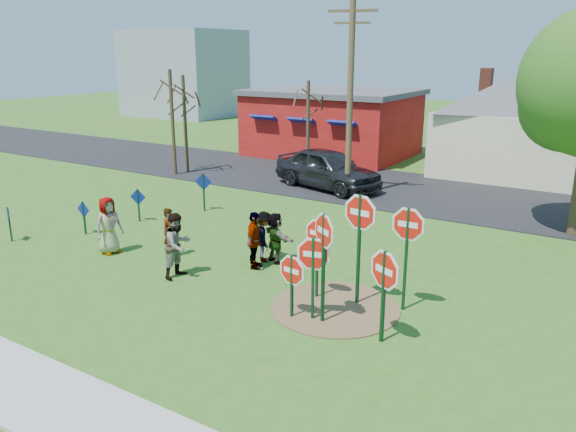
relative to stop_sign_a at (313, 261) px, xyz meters
The scene contains 28 objects.
ground 4.91m from the stop_sign_a, 157.21° to the left, with size 120.00×120.00×0.00m, color #2E5D1A.
road 14.07m from the stop_sign_a, 107.98° to the left, with size 120.00×7.50×0.04m, color black.
dirt_patch 1.68m from the stop_sign_a, 77.53° to the left, with size 3.20×3.20×0.03m, color brown.
red_building 22.11m from the stop_sign_a, 116.37° to the left, with size 9.40×7.69×3.90m.
cream_house 19.90m from the stop_sign_a, 86.59° to the left, with size 9.40×9.40×6.50m.
distant_building 45.42m from the stop_sign_a, 135.45° to the left, with size 10.00×8.00×8.00m, color #8C939E.
stop_sign_a is the anchor object (origin of this frame).
stop_sign_b 1.59m from the stop_sign_a, 68.81° to the left, with size 1.19×0.19×2.98m.
stop_sign_c 0.55m from the stop_sign_a, ahead, with size 0.94×0.59×2.79m.
stop_sign_d 2.36m from the stop_sign_a, 44.80° to the left, with size 1.11×0.07×2.75m.
stop_sign_e 0.62m from the stop_sign_a, 159.62° to the right, with size 0.98×0.15×1.69m.
stop_sign_f 1.81m from the stop_sign_a, ahead, with size 1.07×0.53×2.26m.
stop_sign_g 1.23m from the stop_sign_a, 114.56° to the left, with size 0.96×0.13×2.23m.
blue_diamond_a 11.35m from the stop_sign_a, behind, with size 0.53×0.34×1.19m.
blue_diamond_b 9.97m from the stop_sign_a, behind, with size 0.60×0.06×1.19m.
blue_diamond_c 10.05m from the stop_sign_a, 159.45° to the left, with size 0.60×0.20×1.25m.
blue_diamond_d 10.18m from the stop_sign_a, 144.42° to the left, with size 0.67×0.24×1.53m.
person_a 7.67m from the stop_sign_a, behind, with size 0.89×0.58×1.81m, color #415996.
person_b 5.97m from the stop_sign_a, 166.70° to the left, with size 0.56×0.37×1.55m, color #2C705A.
person_c 4.52m from the stop_sign_a, behind, with size 0.90×0.70×1.86m, color brown.
person_d 4.11m from the stop_sign_a, 140.54° to the left, with size 1.00×0.57×1.54m, color #3A393E.
person_e 3.66m from the stop_sign_a, 147.43° to the left, with size 1.00×0.42×1.71m, color #5A2F60.
person_f 3.93m from the stop_sign_a, 136.05° to the left, with size 1.43×0.46×1.54m, color #194823.
suv 13.15m from the stop_sign_a, 116.49° to the left, with size 2.15×5.33×1.82m, color #313035.
utility_pole 11.97m from the stop_sign_a, 112.04° to the left, with size 1.95×0.66×8.17m.
bare_tree_west 17.79m from the stop_sign_a, 141.09° to the left, with size 1.80×1.80×4.95m.
bare_tree_east 16.39m from the stop_sign_a, 120.35° to the left, with size 1.80×1.80×4.71m.
bare_tree_mid 17.40m from the stop_sign_a, 143.38° to the left, with size 1.80×1.80×5.25m.
Camera 1 is at (10.20, -12.37, 6.12)m, focal length 35.00 mm.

